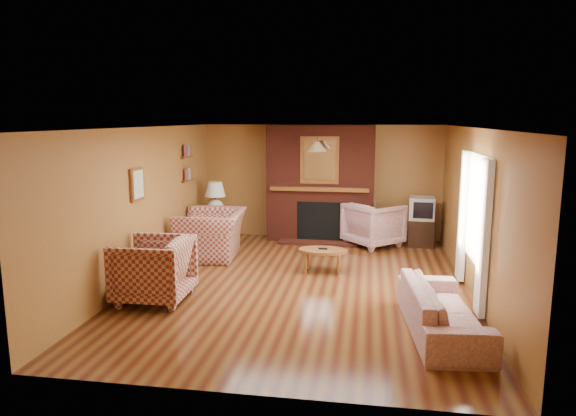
% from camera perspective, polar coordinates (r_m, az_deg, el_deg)
% --- Properties ---
extents(floor, '(6.50, 6.50, 0.00)m').
position_cam_1_polar(floor, '(8.01, 1.45, -8.50)').
color(floor, '#431C0E').
rests_on(floor, ground).
extents(ceiling, '(6.50, 6.50, 0.00)m').
position_cam_1_polar(ceiling, '(7.60, 1.53, 8.93)').
color(ceiling, white).
rests_on(ceiling, wall_back).
extents(wall_back, '(6.50, 0.00, 6.50)m').
position_cam_1_polar(wall_back, '(10.91, 3.75, 2.91)').
color(wall_back, '#9A622F').
rests_on(wall_back, floor).
extents(wall_front, '(6.50, 0.00, 6.50)m').
position_cam_1_polar(wall_front, '(4.60, -3.90, -6.98)').
color(wall_front, '#9A622F').
rests_on(wall_front, floor).
extents(wall_left, '(0.00, 6.50, 6.50)m').
position_cam_1_polar(wall_left, '(8.41, -15.64, 0.45)').
color(wall_left, '#9A622F').
rests_on(wall_left, floor).
extents(wall_right, '(0.00, 6.50, 6.50)m').
position_cam_1_polar(wall_right, '(7.80, 20.02, -0.52)').
color(wall_right, '#9A622F').
rests_on(wall_right, floor).
extents(fireplace, '(2.20, 0.82, 2.40)m').
position_cam_1_polar(fireplace, '(10.65, 3.61, 2.64)').
color(fireplace, '#4D1A10').
rests_on(fireplace, floor).
extents(window_right, '(0.10, 1.85, 2.00)m').
position_cam_1_polar(window_right, '(7.61, 19.91, -1.32)').
color(window_right, silver).
rests_on(window_right, wall_right).
extents(bookshelf, '(0.09, 0.55, 0.71)m').
position_cam_1_polar(bookshelf, '(10.08, -10.97, 4.83)').
color(bookshelf, brown).
rests_on(bookshelf, wall_left).
extents(botanical_print, '(0.05, 0.40, 0.50)m').
position_cam_1_polar(botanical_print, '(8.08, -16.42, 2.54)').
color(botanical_print, brown).
rests_on(botanical_print, wall_left).
extents(pendant_light, '(0.36, 0.36, 0.48)m').
position_cam_1_polar(pendant_light, '(9.90, 3.28, 6.84)').
color(pendant_light, black).
rests_on(pendant_light, ceiling).
extents(plaid_loveseat, '(1.26, 1.41, 0.85)m').
position_cam_1_polar(plaid_loveseat, '(9.58, -8.49, -2.87)').
color(plaid_loveseat, maroon).
rests_on(plaid_loveseat, floor).
extents(plaid_armchair, '(1.01, 0.99, 0.90)m').
position_cam_1_polar(plaid_armchair, '(7.45, -14.74, -6.63)').
color(plaid_armchair, maroon).
rests_on(plaid_armchair, floor).
extents(floral_sofa, '(0.95, 2.03, 0.57)m').
position_cam_1_polar(floral_sofa, '(6.50, 16.75, -10.74)').
color(floral_sofa, beige).
rests_on(floral_sofa, floor).
extents(floral_armchair, '(1.35, 1.34, 0.88)m').
position_cam_1_polar(floral_armchair, '(10.41, 9.49, -1.79)').
color(floral_armchair, beige).
rests_on(floral_armchair, floor).
extents(coffee_table, '(0.81, 0.50, 0.42)m').
position_cam_1_polar(coffee_table, '(8.55, 3.90, -4.94)').
color(coffee_table, brown).
rests_on(coffee_table, floor).
extents(side_table, '(0.46, 0.46, 0.57)m').
position_cam_1_polar(side_table, '(10.70, -8.00, -2.30)').
color(side_table, brown).
rests_on(side_table, floor).
extents(table_lamp, '(0.42, 0.42, 0.69)m').
position_cam_1_polar(table_lamp, '(10.57, -8.09, 1.24)').
color(table_lamp, white).
rests_on(table_lamp, side_table).
extents(tv_stand, '(0.52, 0.48, 0.54)m').
position_cam_1_polar(tv_stand, '(10.63, 14.53, -2.66)').
color(tv_stand, black).
rests_on(tv_stand, floor).
extents(crt_tv, '(0.52, 0.52, 0.45)m').
position_cam_1_polar(crt_tv, '(10.53, 14.65, -0.03)').
color(crt_tv, '#989B9F').
rests_on(crt_tv, tv_stand).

